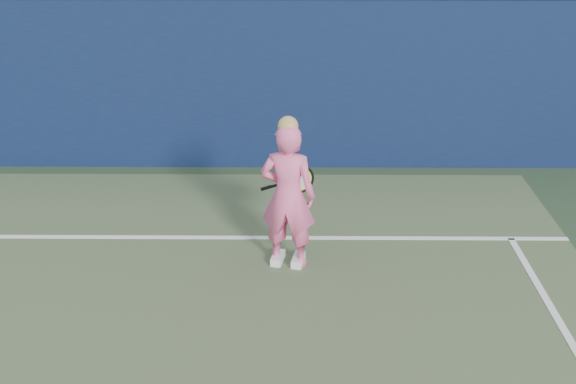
{
  "coord_description": "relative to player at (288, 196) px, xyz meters",
  "views": [
    {
      "loc": [
        2.12,
        -3.84,
        4.18
      ],
      "look_at": [
        2.07,
        3.4,
        0.9
      ],
      "focal_mm": 45.0,
      "sensor_mm": 36.0,
      "label": 1
    }
  ],
  "objects": [
    {
      "name": "player",
      "position": [
        0.0,
        0.0,
        0.0
      ],
      "size": [
        0.69,
        0.52,
        1.78
      ],
      "rotation": [
        0.0,
        0.0,
        2.95
      ],
      "color": "pink",
      "rests_on": "ground"
    },
    {
      "name": "racket",
      "position": [
        0.11,
        0.47,
        -0.01
      ],
      "size": [
        0.64,
        0.17,
        0.34
      ],
      "rotation": [
        0.0,
        0.0,
        -0.01
      ],
      "color": "black",
      "rests_on": "ground"
    },
    {
      "name": "backstop_wall",
      "position": [
        -2.07,
        3.1,
        0.39
      ],
      "size": [
        24.0,
        0.4,
        2.5
      ],
      "primitive_type": "cube",
      "color": "#0E173E",
      "rests_on": "ground"
    }
  ]
}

